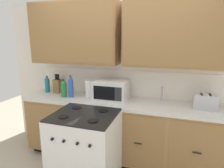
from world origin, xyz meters
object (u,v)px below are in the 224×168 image
(stove_range, at_px, (85,150))
(bottle_blue, at_px, (71,87))
(microwave, at_px, (111,90))
(knife_block, at_px, (58,86))
(bottle_green, at_px, (64,88))
(toaster, at_px, (205,102))
(bottle_teal, at_px, (47,84))
(paper_towel_roll, at_px, (89,89))

(stove_range, height_order, bottle_blue, bottle_blue)
(microwave, bearing_deg, bottle_blue, -173.39)
(knife_block, relative_size, bottle_green, 1.14)
(toaster, xyz_separation_m, knife_block, (-2.21, 0.12, 0.02))
(microwave, bearing_deg, bottle_green, -172.70)
(toaster, relative_size, bottle_teal, 1.02)
(paper_towel_roll, relative_size, bottle_green, 0.96)
(bottle_blue, bearing_deg, bottle_teal, 165.05)
(stove_range, xyz_separation_m, bottle_blue, (-0.50, 0.60, 0.63))
(bottle_green, bearing_deg, bottle_teal, 158.62)
(bottle_green, relative_size, bottle_teal, 0.99)
(bottle_green, bearing_deg, microwave, 7.30)
(toaster, height_order, paper_towel_roll, paper_towel_roll)
(bottle_green, distance_m, bottle_teal, 0.44)
(microwave, height_order, paper_towel_roll, microwave)
(bottle_teal, bearing_deg, stove_range, -35.80)
(toaster, relative_size, bottle_green, 1.03)
(bottle_green, bearing_deg, stove_range, -43.27)
(toaster, relative_size, bottle_blue, 0.84)
(microwave, xyz_separation_m, bottle_teal, (-1.13, 0.07, -0.01))
(bottle_green, bearing_deg, knife_block, 139.41)
(bottle_green, bearing_deg, toaster, 2.19)
(bottle_blue, bearing_deg, bottle_green, -168.86)
(stove_range, xyz_separation_m, paper_towel_roll, (-0.24, 0.68, 0.59))
(microwave, xyz_separation_m, bottle_blue, (-0.61, -0.07, 0.02))
(microwave, xyz_separation_m, toaster, (1.26, -0.02, -0.04))
(bottle_teal, relative_size, bottle_blue, 0.82)
(bottle_teal, bearing_deg, microwave, -3.41)
(stove_range, height_order, bottle_green, bottle_green)
(microwave, relative_size, bottle_green, 1.77)
(microwave, distance_m, toaster, 1.26)
(stove_range, relative_size, bottle_teal, 3.45)
(microwave, height_order, toaster, microwave)
(knife_block, height_order, bottle_teal, knife_block)
(stove_range, distance_m, bottle_blue, 1.00)
(microwave, height_order, knife_block, knife_block)
(bottle_teal, bearing_deg, bottle_blue, -14.95)
(paper_towel_roll, bearing_deg, microwave, -0.96)
(stove_range, height_order, knife_block, knife_block)
(microwave, distance_m, bottle_blue, 0.62)
(paper_towel_roll, xyz_separation_m, bottle_teal, (-0.79, 0.06, 0.00))
(stove_range, bearing_deg, bottle_green, 136.73)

